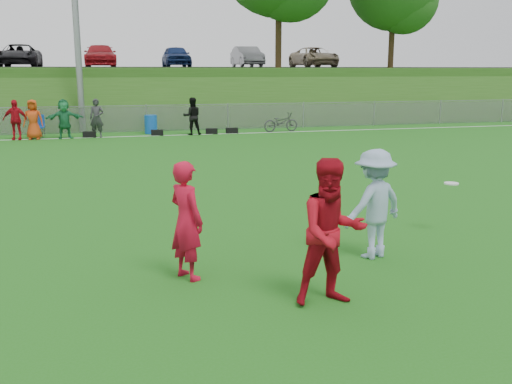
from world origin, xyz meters
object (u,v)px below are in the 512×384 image
object	(u,v)px
player_blue	(374,204)
frisbee	(451,183)
player_red_left	(186,221)
player_red_center	(332,232)
bicycle	(281,122)
recycling_bin	(151,124)

from	to	relation	value
player_blue	frisbee	size ratio (longest dim) A/B	6.62
player_red_left	player_red_center	size ratio (longest dim) A/B	0.91
player_red_center	frisbee	world-z (taller)	player_red_center
player_red_left	bicycle	xyz separation A→B (m)	(7.17, 18.53, -0.39)
player_red_center	bicycle	xyz separation A→B (m)	(5.54, 19.90, -0.48)
player_blue	bicycle	world-z (taller)	player_blue
player_blue	bicycle	xyz separation A→B (m)	(4.20, 18.35, -0.41)
player_red_center	recycling_bin	bearing A→B (deg)	91.78
player_red_left	bicycle	distance (m)	19.88
player_red_center	frisbee	distance (m)	4.16
frisbee	bicycle	bearing A→B (deg)	82.77
player_red_left	player_blue	world-z (taller)	player_blue
recycling_bin	bicycle	xyz separation A→B (m)	(6.12, -0.75, 0.02)
player_red_left	frisbee	xyz separation A→B (m)	(4.97, 1.12, 0.06)
frisbee	recycling_bin	size ratio (longest dim) A/B	0.30
player_blue	recycling_bin	world-z (taller)	player_blue
frisbee	player_blue	bearing A→B (deg)	-154.92
player_blue	bicycle	distance (m)	18.83
player_red_center	bicycle	distance (m)	20.66
recycling_bin	player_blue	bearing A→B (deg)	-84.26
player_red_left	player_blue	size ratio (longest dim) A/B	0.98
player_red_left	recycling_bin	xyz separation A→B (m)	(1.06, 19.29, -0.42)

